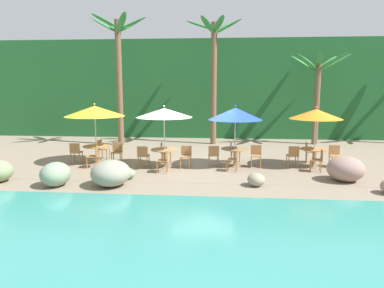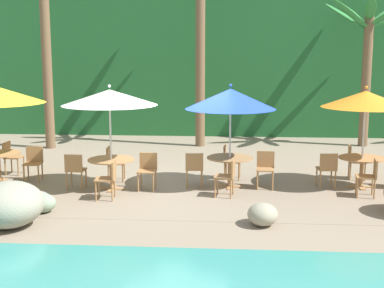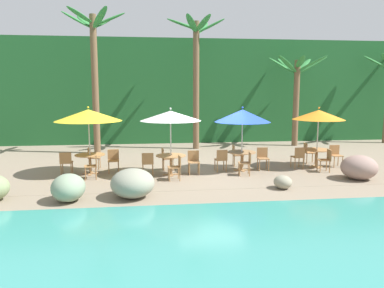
{
  "view_description": "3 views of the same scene",
  "coord_description": "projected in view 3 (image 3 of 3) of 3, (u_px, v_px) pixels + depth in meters",
  "views": [
    {
      "loc": [
        0.8,
        -14.32,
        3.28
      ],
      "look_at": [
        -0.46,
        -0.06,
        0.92
      ],
      "focal_mm": 33.85,
      "sensor_mm": 36.0,
      "label": 1
    },
    {
      "loc": [
        1.25,
        -12.37,
        3.24
      ],
      "look_at": [
        0.33,
        0.37,
        1.0
      ],
      "focal_mm": 49.52,
      "sensor_mm": 36.0,
      "label": 2
    },
    {
      "loc": [
        -2.46,
        -14.06,
        3.17
      ],
      "look_at": [
        -0.66,
        0.33,
        1.04
      ],
      "focal_mm": 35.48,
      "sensor_mm": 36.0,
      "label": 3
    }
  ],
  "objects": [
    {
      "name": "palm_tree_third",
      "position": [
        297.0,
        83.0,
        20.77
      ],
      "size": [
        3.17,
        3.33,
        4.93
      ],
      "color": "brown",
      "rests_on": "ground"
    },
    {
      "name": "dining_table_yellow",
      "position": [
        90.0,
        158.0,
        14.11
      ],
      "size": [
        1.1,
        1.1,
        0.74
      ],
      "color": "#A37547",
      "rests_on": "ground"
    },
    {
      "name": "chair_orange_left",
      "position": [
        298.0,
        156.0,
        15.05
      ],
      "size": [
        0.45,
        0.46,
        0.87
      ],
      "color": "#9E7042",
      "rests_on": "ground"
    },
    {
      "name": "chair_yellow_seaward",
      "position": [
        113.0,
        159.0,
        14.39
      ],
      "size": [
        0.45,
        0.46,
        0.87
      ],
      "color": "#9E7042",
      "rests_on": "ground"
    },
    {
      "name": "chair_orange_seaward",
      "position": [
        335.0,
        154.0,
        15.5
      ],
      "size": [
        0.42,
        0.43,
        0.87
      ],
      "color": "#9E7042",
      "rests_on": "ground"
    },
    {
      "name": "ground_plane",
      "position": [
        210.0,
        172.0,
        14.57
      ],
      "size": [
        120.0,
        120.0,
        0.0
      ],
      "primitive_type": "plane",
      "color": "gray"
    },
    {
      "name": "foliage_backdrop",
      "position": [
        185.0,
        91.0,
        22.97
      ],
      "size": [
        28.0,
        2.4,
        6.0
      ],
      "color": "#1E5628",
      "rests_on": "ground"
    },
    {
      "name": "chair_blue_seaward",
      "position": [
        263.0,
        157.0,
        14.86
      ],
      "size": [
        0.45,
        0.46,
        0.87
      ],
      "color": "#9E7042",
      "rests_on": "ground"
    },
    {
      "name": "terrace_deck",
      "position": [
        210.0,
        172.0,
        14.57
      ],
      "size": [
        18.0,
        5.2,
        0.01
      ],
      "color": "gray",
      "rests_on": "ground"
    },
    {
      "name": "chair_white_inland",
      "position": [
        165.0,
        157.0,
        14.78
      ],
      "size": [
        0.46,
        0.45,
        0.87
      ],
      "color": "#9E7042",
      "rests_on": "ground"
    },
    {
      "name": "umbrella_orange",
      "position": [
        319.0,
        115.0,
        15.07
      ],
      "size": [
        2.05,
        2.05,
        2.44
      ],
      "color": "silver",
      "rests_on": "ground"
    },
    {
      "name": "umbrella_blue",
      "position": [
        242.0,
        116.0,
        14.49
      ],
      "size": [
        2.15,
        2.15,
        2.49
      ],
      "color": "silver",
      "rests_on": "ground"
    },
    {
      "name": "chair_blue_left",
      "position": [
        221.0,
        159.0,
        14.47
      ],
      "size": [
        0.45,
        0.46,
        0.87
      ],
      "color": "#9E7042",
      "rests_on": "ground"
    },
    {
      "name": "chair_yellow_right",
      "position": [
        93.0,
        165.0,
        13.34
      ],
      "size": [
        0.48,
        0.48,
        0.87
      ],
      "color": "#9E7042",
      "rests_on": "ground"
    },
    {
      "name": "umbrella_white",
      "position": [
        171.0,
        116.0,
        13.73
      ],
      "size": [
        2.22,
        2.22,
        2.49
      ],
      "color": "silver",
      "rests_on": "ground"
    },
    {
      "name": "chair_blue_inland",
      "position": [
        236.0,
        154.0,
        15.57
      ],
      "size": [
        0.46,
        0.45,
        0.87
      ],
      "color": "#9E7042",
      "rests_on": "ground"
    },
    {
      "name": "chair_white_right",
      "position": [
        177.0,
        166.0,
        13.16
      ],
      "size": [
        0.45,
        0.44,
        0.87
      ],
      "color": "#9E7042",
      "rests_on": "ground"
    },
    {
      "name": "palm_tree_nearest",
      "position": [
        94.0,
        61.0,
        18.17
      ],
      "size": [
        3.07,
        2.71,
        6.83
      ],
      "color": "brown",
      "rests_on": "ground"
    },
    {
      "name": "palm_tree_second",
      "position": [
        196.0,
        64.0,
        19.54
      ],
      "size": [
        3.01,
        2.95,
        6.74
      ],
      "color": "brown",
      "rests_on": "ground"
    },
    {
      "name": "chair_blue_right",
      "position": [
        247.0,
        162.0,
        13.89
      ],
      "size": [
        0.48,
        0.48,
        0.87
      ],
      "color": "#9E7042",
      "rests_on": "ground"
    },
    {
      "name": "dining_table_orange",
      "position": [
        317.0,
        152.0,
        15.29
      ],
      "size": [
        1.1,
        1.1,
        0.74
      ],
      "color": "#A37547",
      "rests_on": "ground"
    },
    {
      "name": "chair_yellow_left",
      "position": [
        66.0,
        162.0,
        13.9
      ],
      "size": [
        0.44,
        0.44,
        0.87
      ],
      "color": "#9E7042",
      "rests_on": "ground"
    },
    {
      "name": "chair_white_left",
      "position": [
        148.0,
        162.0,
        13.78
      ],
      "size": [
        0.42,
        0.43,
        0.87
      ],
      "color": "#9E7042",
      "rests_on": "ground"
    },
    {
      "name": "chair_orange_right",
      "position": [
        326.0,
        159.0,
        14.47
      ],
      "size": [
        0.48,
        0.47,
        0.87
      ],
      "color": "#9E7042",
      "rests_on": "ground"
    },
    {
      "name": "chair_orange_inland",
      "position": [
        308.0,
        151.0,
        16.15
      ],
      "size": [
        0.47,
        0.46,
        0.87
      ],
      "color": "#9E7042",
      "rests_on": "ground"
    },
    {
      "name": "chair_white_seaward",
      "position": [
        194.0,
        160.0,
        14.14
      ],
      "size": [
        0.43,
        0.44,
        0.87
      ],
      "color": "#9E7042",
      "rests_on": "ground"
    },
    {
      "name": "umbrella_yellow",
      "position": [
        88.0,
        115.0,
        13.88
      ],
      "size": [
        2.45,
        2.45,
        2.53
      ],
      "color": "silver",
      "rests_on": "ground"
    },
    {
      "name": "rock_seawall",
      "position": [
        178.0,
        180.0,
        11.69
      ],
      "size": [
        15.48,
        2.62,
        0.86
      ],
      "color": "gray",
      "rests_on": "ground"
    },
    {
      "name": "chair_yellow_inland",
      "position": [
        92.0,
        156.0,
        14.96
      ],
      "size": [
        0.45,
        0.44,
        0.87
      ],
      "color": "#9E7042",
      "rests_on": "ground"
    },
    {
      "name": "dining_table_blue",
      "position": [
        242.0,
        155.0,
        14.71
      ],
      "size": [
        1.1,
        1.1,
        0.74
      ],
      "color": "#A37547",
      "rests_on": "ground"
    },
    {
      "name": "dining_table_white",
      "position": [
        171.0,
        159.0,
        13.96
      ],
      "size": [
        1.1,
        1.1,
        0.74
      ],
      "color": "#A37547",
      "rests_on": "ground"
    }
  ]
}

